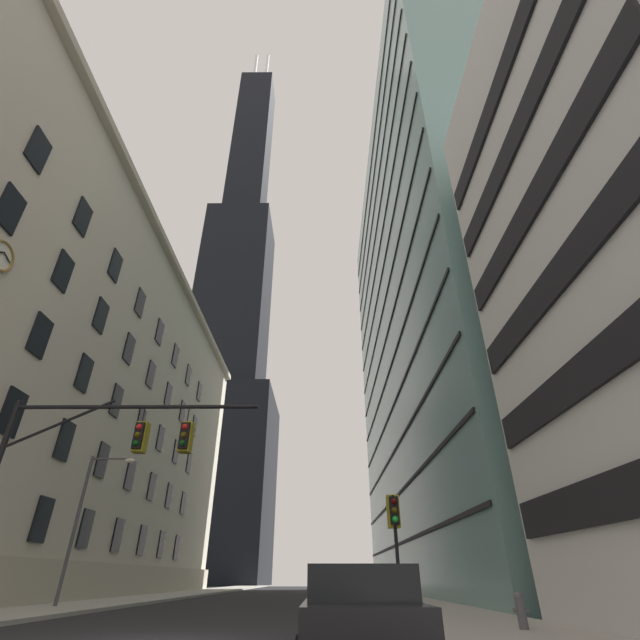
{
  "coord_description": "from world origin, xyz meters",
  "views": [
    {
      "loc": [
        4.01,
        -12.56,
        1.31
      ],
      "look_at": [
        3.8,
        18.33,
        19.3
      ],
      "focal_mm": 24.91,
      "sensor_mm": 36.0,
      "label": 1
    }
  ],
  "objects_px": {
    "traffic_light_near_right": "(394,518)",
    "parked_car": "(359,616)",
    "fire_hydrant": "(520,608)",
    "street_lamppost": "(87,510)",
    "traffic_signal_mast": "(102,455)"
  },
  "relations": [
    {
      "from": "traffic_signal_mast",
      "to": "street_lamppost",
      "type": "bearing_deg",
      "value": 116.68
    },
    {
      "from": "traffic_signal_mast",
      "to": "traffic_light_near_right",
      "type": "distance_m",
      "value": 10.17
    },
    {
      "from": "traffic_signal_mast",
      "to": "parked_car",
      "type": "distance_m",
      "value": 11.0
    },
    {
      "from": "street_lamppost",
      "to": "parked_car",
      "type": "xyz_separation_m",
      "value": [
        13.09,
        -16.08,
        -3.65
      ]
    },
    {
      "from": "traffic_signal_mast",
      "to": "fire_hydrant",
      "type": "height_order",
      "value": "traffic_signal_mast"
    },
    {
      "from": "traffic_light_near_right",
      "to": "fire_hydrant",
      "type": "xyz_separation_m",
      "value": [
        2.83,
        -2.39,
        -2.47
      ]
    },
    {
      "from": "traffic_signal_mast",
      "to": "traffic_light_near_right",
      "type": "bearing_deg",
      "value": 7.24
    },
    {
      "from": "traffic_light_near_right",
      "to": "street_lamppost",
      "type": "relative_size",
      "value": 0.52
    },
    {
      "from": "traffic_signal_mast",
      "to": "street_lamppost",
      "type": "relative_size",
      "value": 1.25
    },
    {
      "from": "fire_hydrant",
      "to": "traffic_signal_mast",
      "type": "bearing_deg",
      "value": 174.95
    },
    {
      "from": "traffic_signal_mast",
      "to": "parked_car",
      "type": "height_order",
      "value": "traffic_signal_mast"
    },
    {
      "from": "traffic_light_near_right",
      "to": "parked_car",
      "type": "xyz_separation_m",
      "value": [
        -1.82,
        -7.42,
        -2.34
      ]
    },
    {
      "from": "street_lamppost",
      "to": "parked_car",
      "type": "height_order",
      "value": "street_lamppost"
    },
    {
      "from": "traffic_signal_mast",
      "to": "fire_hydrant",
      "type": "xyz_separation_m",
      "value": [
        12.75,
        -1.13,
        -4.3
      ]
    },
    {
      "from": "traffic_light_near_right",
      "to": "fire_hydrant",
      "type": "distance_m",
      "value": 4.45
    }
  ]
}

